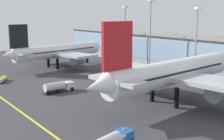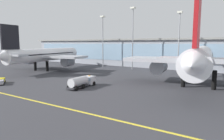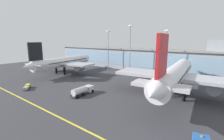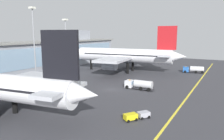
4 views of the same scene
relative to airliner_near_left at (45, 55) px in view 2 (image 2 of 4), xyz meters
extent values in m
plane|color=#38383D|center=(30.73, -10.63, -6.45)|extent=(197.35, 197.35, 0.00)
cube|color=yellow|center=(30.73, -32.63, -6.45)|extent=(157.88, 0.50, 0.01)
cube|color=#9399A3|center=(30.73, 35.74, -0.06)|extent=(140.97, 12.00, 12.79)
cube|color=#84A3BC|center=(30.73, 29.69, 0.58)|extent=(135.33, 0.20, 8.19)
cube|color=gray|center=(30.73, 35.74, 6.74)|extent=(143.97, 14.00, 0.80)
cylinder|color=black|center=(-2.66, -3.33, -4.35)|extent=(1.10, 1.10, 4.21)
cylinder|color=black|center=(3.58, -2.32, -4.35)|extent=(1.10, 1.10, 4.21)
cylinder|color=black|center=(-2.43, 15.05, -4.35)|extent=(1.10, 1.10, 4.21)
cylinder|color=silver|center=(-0.05, 0.28, 0.13)|extent=(11.49, 39.70, 5.27)
cone|color=silver|center=(-3.44, 21.27, 0.13)|extent=(5.70, 5.48, 5.00)
cone|color=silver|center=(3.39, -20.97, 0.53)|extent=(5.35, 6.44, 4.48)
cube|color=#84A3BC|center=(-2.94, 18.15, 1.05)|extent=(4.49, 4.27, 1.58)
cube|color=black|center=(-0.05, 0.28, 0.53)|extent=(10.53, 33.49, 0.42)
cube|color=#B7BAC1|center=(-0.05, 0.28, -0.53)|extent=(36.66, 15.01, 0.84)
cylinder|color=#999EA8|center=(-10.11, 0.09, -2.61)|extent=(4.46, 5.64, 3.69)
cylinder|color=#999EA8|center=(9.57, 3.27, -2.61)|extent=(4.46, 5.64, 3.69)
cube|color=black|center=(2.72, -16.82, 6.98)|extent=(1.76, 7.10, 8.43)
cube|color=#B7BAC1|center=(2.72, -16.82, 0.92)|extent=(11.94, 6.09, 0.67)
cylinder|color=black|center=(57.60, -3.51, -4.06)|extent=(1.10, 1.10, 4.79)
cylinder|color=black|center=(64.74, -2.71, -4.06)|extent=(1.10, 1.10, 4.79)
cylinder|color=black|center=(58.97, 16.56, -4.06)|extent=(1.10, 1.10, 4.79)
cylinder|color=silver|center=(60.78, 0.31, 1.03)|extent=(10.74, 43.42, 5.99)
cone|color=silver|center=(58.19, 23.47, 1.03)|extent=(6.25, 5.99, 5.69)
cone|color=silver|center=(63.41, -23.15, 1.48)|extent=(5.79, 7.11, 5.09)
cube|color=#84A3BC|center=(58.58, 19.98, 2.08)|extent=(4.93, 4.66, 1.80)
cube|color=black|center=(60.78, 0.31, 1.48)|extent=(10.03, 36.59, 0.48)
cube|color=#B7BAC1|center=(60.78, 0.31, 0.28)|extent=(40.89, 14.71, 0.96)
cylinder|color=#999EA8|center=(49.49, 0.60, -2.08)|extent=(4.79, 6.02, 4.19)
cube|color=red|center=(62.89, -18.50, 8.82)|extent=(1.58, 7.78, 9.58)
cube|color=#B7BAC1|center=(62.89, -18.50, 1.93)|extent=(13.24, 6.13, 0.77)
cylinder|color=black|center=(34.14, -14.54, -5.90)|extent=(0.33, 1.11, 1.10)
cylinder|color=black|center=(36.74, -14.47, -5.90)|extent=(0.33, 1.11, 1.10)
cylinder|color=black|center=(34.27, -19.04, -5.90)|extent=(0.33, 1.11, 1.10)
cylinder|color=black|center=(36.87, -18.96, -5.90)|extent=(0.33, 1.11, 1.10)
cylinder|color=black|center=(34.34, -21.56, -5.90)|extent=(0.33, 1.11, 1.10)
cylinder|color=black|center=(36.94, -21.48, -5.90)|extent=(0.33, 1.11, 1.10)
cube|color=#2D2D33|center=(35.57, -18.82, -6.00)|extent=(2.56, 7.62, 0.30)
cube|color=silver|center=(35.45, -14.77, -5.05)|extent=(2.67, 2.41, 2.20)
cube|color=#84A3BC|center=(35.45, -14.77, -4.57)|extent=(2.57, 2.50, 0.88)
cylinder|color=silver|center=(35.58, -19.36, -4.70)|extent=(2.46, 5.64, 2.30)
cube|color=orange|center=(35.45, -14.77, -3.83)|extent=(0.30, 0.40, 0.20)
cylinder|color=black|center=(11.87, -24.72, -6.15)|extent=(0.61, 0.50, 0.60)
cylinder|color=black|center=(13.37, -25.75, -6.15)|extent=(0.61, 0.50, 0.60)
cube|color=yellow|center=(12.19, -25.85, -5.60)|extent=(2.99, 2.71, 1.10)
cylinder|color=black|center=(14.48, -26.51, -6.15)|extent=(0.60, 0.49, 0.60)
cylinder|color=black|center=(15.86, -27.47, -6.15)|extent=(0.60, 0.49, 0.60)
cube|color=#A8A8B2|center=(14.75, -27.61, -5.65)|extent=(2.83, 2.60, 1.00)
cube|color=#2D2D33|center=(13.51, -26.76, -6.00)|extent=(0.55, 0.42, 0.08)
cylinder|color=gray|center=(49.23, 23.31, 4.92)|extent=(0.44, 0.44, 22.75)
cube|color=silver|center=(49.23, 23.31, 16.64)|extent=(1.80, 1.80, 0.70)
cylinder|color=gray|center=(30.16, 21.63, 6.44)|extent=(0.44, 0.44, 25.79)
cube|color=silver|center=(30.16, 21.63, 19.69)|extent=(1.80, 1.80, 0.70)
cylinder|color=gray|center=(12.90, 23.92, 5.40)|extent=(0.44, 0.44, 23.70)
cube|color=silver|center=(12.90, 23.92, 17.60)|extent=(1.80, 1.80, 0.70)
camera|label=1|loc=(109.59, -54.61, 15.16)|focal=48.39mm
camera|label=2|loc=(69.70, -57.27, 4.85)|focal=32.47mm
camera|label=3|loc=(75.59, -53.14, 12.24)|focal=25.38mm
camera|label=4|loc=(-24.40, -42.51, 10.58)|focal=34.25mm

